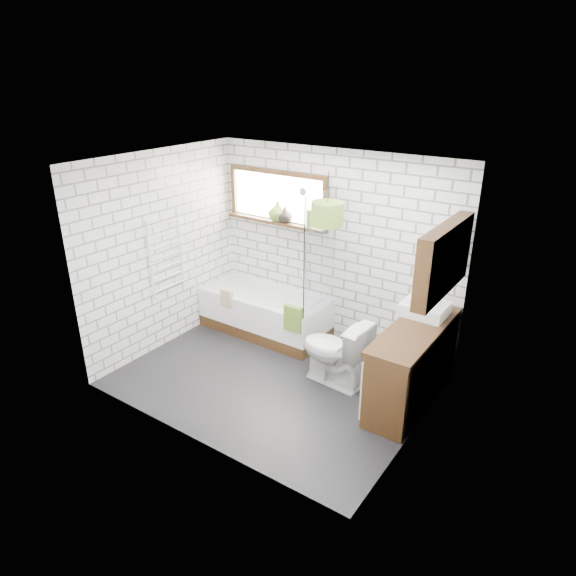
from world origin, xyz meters
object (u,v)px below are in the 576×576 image
Objects in this scene: bathtub at (265,312)px; basin at (425,309)px; toilet at (334,351)px; pendant at (327,214)px; vanity at (413,365)px.

basin reaches higher than bathtub.
pendant is at bearing 15.63° from toilet.
pendant is (-0.78, -0.57, 1.66)m from vanity.
bathtub is 2.13× the size of toilet.
vanity is (2.27, -0.39, 0.15)m from bathtub.
bathtub is 2.54m from pendant.
bathtub is 1.15× the size of vanity.
vanity is 1.86× the size of toilet.
basin reaches higher than toilet.
pendant is at bearing -127.61° from basin.
bathtub is at bearing 179.54° from basin.
toilet is (1.41, -0.57, 0.13)m from bathtub.
vanity is 0.88m from toilet.
pendant reaches higher than bathtub.
toilet reaches higher than bathtub.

